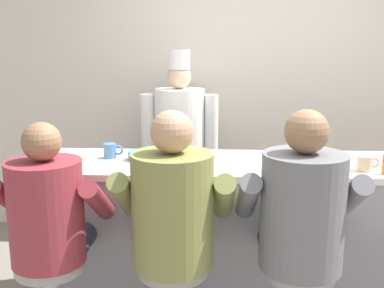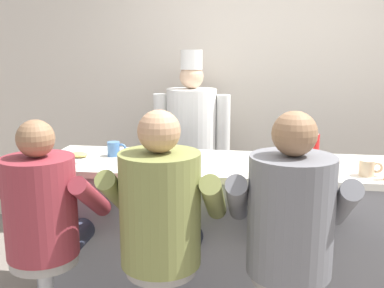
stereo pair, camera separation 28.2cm
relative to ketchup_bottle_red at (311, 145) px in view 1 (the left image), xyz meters
The scene contains 13 objects.
wall_back 1.43m from the ketchup_bottle_red, 98.86° to the left, with size 10.00×0.06×2.70m.
diner_counter 0.65m from the ketchup_bottle_red, 167.94° to the left, with size 3.00×0.69×0.98m.
ketchup_bottle_red is the anchor object (origin of this frame).
mustard_bottle_yellow 0.23m from the ketchup_bottle_red, 103.78° to the right, with size 0.06×0.06×0.22m.
water_pitcher_clear 0.22m from the ketchup_bottle_red, 101.53° to the left, with size 0.16×0.14×0.19m.
breakfast_plate 1.48m from the ketchup_bottle_red, behind, with size 0.27×0.27×0.05m.
cereal_bowl 1.08m from the ketchup_bottle_red, behind, with size 0.17×0.17×0.06m.
coffee_mug_blue 1.29m from the ketchup_bottle_red, behind, with size 0.13×0.08×0.10m.
coffee_mug_tan 0.33m from the ketchup_bottle_red, 25.75° to the right, with size 0.13×0.09×0.09m.
diner_seated_maroon 1.59m from the ketchup_bottle_red, 158.16° to the right, with size 0.58×0.57×1.34m.
diner_seated_olive 1.03m from the ketchup_bottle_red, 144.35° to the right, with size 0.63×0.62×1.40m.
diner_seated_grey 0.65m from the ketchup_bottle_red, 105.54° to the right, with size 0.63×0.62×1.41m.
cook_in_whites_near 1.35m from the ketchup_bottle_red, 131.55° to the left, with size 0.66×0.42×1.68m.
Camera 1 is at (-0.39, -2.44, 1.69)m, focal length 42.00 mm.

